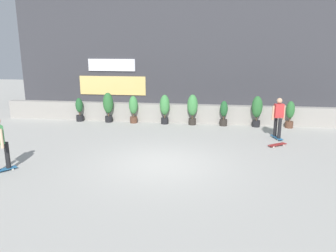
% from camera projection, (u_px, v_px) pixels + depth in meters
% --- Properties ---
extents(ground_plane, '(48.00, 48.00, 0.00)m').
position_uv_depth(ground_plane, '(162.00, 164.00, 10.80)').
color(ground_plane, '#B2AFA8').
extents(planter_wall, '(18.00, 0.40, 0.90)m').
position_uv_depth(planter_wall, '(180.00, 113.00, 16.46)').
color(planter_wall, gray).
rests_on(planter_wall, ground).
extents(building_backdrop, '(20.00, 2.08, 6.50)m').
position_uv_depth(building_backdrop, '(187.00, 53.00, 19.64)').
color(building_backdrop, '#38383D').
rests_on(building_backdrop, ground).
extents(potted_plant_0, '(0.36, 0.36, 1.18)m').
position_uv_depth(potted_plant_0, '(79.00, 109.00, 16.65)').
color(potted_plant_0, black).
rests_on(potted_plant_0, ground).
extents(potted_plant_1, '(0.50, 0.50, 1.47)m').
position_uv_depth(potted_plant_1, '(108.00, 105.00, 16.40)').
color(potted_plant_1, black).
rests_on(potted_plant_1, ground).
extents(potted_plant_2, '(0.44, 0.44, 1.34)m').
position_uv_depth(potted_plant_2, '(133.00, 108.00, 16.25)').
color(potted_plant_2, brown).
rests_on(potted_plant_2, ground).
extents(potted_plant_3, '(0.48, 0.48, 1.43)m').
position_uv_depth(potted_plant_3, '(165.00, 107.00, 16.04)').
color(potted_plant_3, black).
rests_on(potted_plant_3, ground).
extents(potted_plant_4, '(0.50, 0.50, 1.47)m').
position_uv_depth(potted_plant_4, '(192.00, 107.00, 15.85)').
color(potted_plant_4, '#2D2823').
rests_on(potted_plant_4, ground).
extents(potted_plant_5, '(0.36, 0.36, 1.19)m').
position_uv_depth(potted_plant_5, '(224.00, 113.00, 15.71)').
color(potted_plant_5, '#2D2823').
rests_on(potted_plant_5, ground).
extents(potted_plant_6, '(0.49, 0.49, 1.46)m').
position_uv_depth(potted_plant_6, '(257.00, 109.00, 15.46)').
color(potted_plant_6, black).
rests_on(potted_plant_6, ground).
extents(potted_plant_7, '(0.39, 0.39, 1.25)m').
position_uv_depth(potted_plant_7, '(290.00, 113.00, 15.30)').
color(potted_plant_7, brown).
rests_on(potted_plant_7, ground).
extents(skater_far_right, '(0.54, 0.82, 1.70)m').
position_uv_depth(skater_far_right, '(278.00, 116.00, 13.42)').
color(skater_far_right, '#266699').
rests_on(skater_far_right, ground).
extents(skateboard_near_camera, '(0.77, 0.63, 0.08)m').
position_uv_depth(skateboard_near_camera, '(277.00, 145.00, 12.66)').
color(skateboard_near_camera, maroon).
rests_on(skateboard_near_camera, ground).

